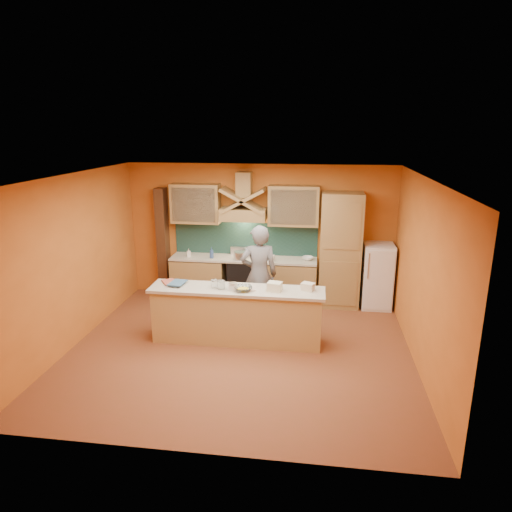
# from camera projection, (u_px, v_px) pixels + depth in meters

# --- Properties ---
(floor) EXTENTS (5.50, 5.00, 0.01)m
(floor) POSITION_uv_depth(u_px,v_px,m) (240.00, 349.00, 7.47)
(floor) COLOR brown
(floor) RESTS_ON ground
(ceiling) EXTENTS (5.50, 5.00, 0.01)m
(ceiling) POSITION_uv_depth(u_px,v_px,m) (238.00, 177.00, 6.70)
(ceiling) COLOR white
(ceiling) RESTS_ON wall_back
(wall_back) EXTENTS (5.50, 0.02, 2.80)m
(wall_back) POSITION_uv_depth(u_px,v_px,m) (260.00, 232.00, 9.47)
(wall_back) COLOR orange
(wall_back) RESTS_ON floor
(wall_front) EXTENTS (5.50, 0.02, 2.80)m
(wall_front) POSITION_uv_depth(u_px,v_px,m) (198.00, 339.00, 4.71)
(wall_front) COLOR orange
(wall_front) RESTS_ON floor
(wall_left) EXTENTS (0.02, 5.00, 2.80)m
(wall_left) POSITION_uv_depth(u_px,v_px,m) (74.00, 261.00, 7.45)
(wall_left) COLOR orange
(wall_left) RESTS_ON floor
(wall_right) EXTENTS (0.02, 5.00, 2.80)m
(wall_right) POSITION_uv_depth(u_px,v_px,m) (423.00, 275.00, 6.73)
(wall_right) COLOR orange
(wall_right) RESTS_ON floor
(base_cabinet_left) EXTENTS (1.10, 0.60, 0.86)m
(base_cabinet_left) POSITION_uv_depth(u_px,v_px,m) (199.00, 278.00, 9.61)
(base_cabinet_left) COLOR #A07E49
(base_cabinet_left) RESTS_ON floor
(base_cabinet_right) EXTENTS (1.10, 0.60, 0.86)m
(base_cabinet_right) POSITION_uv_depth(u_px,v_px,m) (289.00, 282.00, 9.36)
(base_cabinet_right) COLOR #A07E49
(base_cabinet_right) RESTS_ON floor
(counter_top) EXTENTS (3.00, 0.62, 0.04)m
(counter_top) POSITION_uv_depth(u_px,v_px,m) (243.00, 259.00, 9.36)
(counter_top) COLOR beige
(counter_top) RESTS_ON base_cabinet_left
(stove) EXTENTS (0.60, 0.58, 0.90)m
(stove) POSITION_uv_depth(u_px,v_px,m) (244.00, 279.00, 9.48)
(stove) COLOR black
(stove) RESTS_ON floor
(backsplash) EXTENTS (3.00, 0.03, 0.70)m
(backsplash) POSITION_uv_depth(u_px,v_px,m) (245.00, 239.00, 9.54)
(backsplash) COLOR #183530
(backsplash) RESTS_ON wall_back
(range_hood) EXTENTS (0.92, 0.50, 0.24)m
(range_hood) POSITION_uv_depth(u_px,v_px,m) (243.00, 214.00, 9.16)
(range_hood) COLOR #A07E49
(range_hood) RESTS_ON wall_back
(hood_chimney) EXTENTS (0.30, 0.30, 0.50)m
(hood_chimney) POSITION_uv_depth(u_px,v_px,m) (244.00, 185.00, 9.09)
(hood_chimney) COLOR #A07E49
(hood_chimney) RESTS_ON wall_back
(upper_cabinet_left) EXTENTS (1.00, 0.35, 0.80)m
(upper_cabinet_left) POSITION_uv_depth(u_px,v_px,m) (196.00, 204.00, 9.31)
(upper_cabinet_left) COLOR #A07E49
(upper_cabinet_left) RESTS_ON wall_back
(upper_cabinet_right) EXTENTS (1.00, 0.35, 0.80)m
(upper_cabinet_right) POSITION_uv_depth(u_px,v_px,m) (294.00, 206.00, 9.05)
(upper_cabinet_right) COLOR #A07E49
(upper_cabinet_right) RESTS_ON wall_back
(pantry_column) EXTENTS (0.80, 0.60, 2.30)m
(pantry_column) POSITION_uv_depth(u_px,v_px,m) (340.00, 250.00, 9.04)
(pantry_column) COLOR #A07E49
(pantry_column) RESTS_ON floor
(fridge) EXTENTS (0.58, 0.60, 1.30)m
(fridge) POSITION_uv_depth(u_px,v_px,m) (377.00, 276.00, 9.07)
(fridge) COLOR white
(fridge) RESTS_ON floor
(trim_column_left) EXTENTS (0.20, 0.30, 2.30)m
(trim_column_left) POSITION_uv_depth(u_px,v_px,m) (163.00, 242.00, 9.66)
(trim_column_left) COLOR #472816
(trim_column_left) RESTS_ON floor
(island_body) EXTENTS (2.80, 0.55, 0.88)m
(island_body) POSITION_uv_depth(u_px,v_px,m) (237.00, 317.00, 7.65)
(island_body) COLOR tan
(island_body) RESTS_ON floor
(island_top) EXTENTS (2.90, 0.62, 0.05)m
(island_top) POSITION_uv_depth(u_px,v_px,m) (237.00, 290.00, 7.52)
(island_top) COLOR beige
(island_top) RESTS_ON island_body
(person) EXTENTS (0.75, 0.57, 1.85)m
(person) POSITION_uv_depth(u_px,v_px,m) (259.00, 275.00, 8.26)
(person) COLOR slate
(person) RESTS_ON floor
(pot_large) EXTENTS (0.27, 0.27, 0.17)m
(pot_large) POSITION_uv_depth(u_px,v_px,m) (240.00, 257.00, 9.21)
(pot_large) COLOR silver
(pot_large) RESTS_ON stove
(pot_small) EXTENTS (0.23, 0.23, 0.15)m
(pot_small) POSITION_uv_depth(u_px,v_px,m) (249.00, 254.00, 9.45)
(pot_small) COLOR silver
(pot_small) RESTS_ON stove
(soap_bottle_a) EXTENTS (0.10, 0.10, 0.17)m
(soap_bottle_a) POSITION_uv_depth(u_px,v_px,m) (189.00, 253.00, 9.41)
(soap_bottle_a) COLOR white
(soap_bottle_a) RESTS_ON counter_top
(soap_bottle_b) EXTENTS (0.10, 0.10, 0.23)m
(soap_bottle_b) POSITION_uv_depth(u_px,v_px,m) (212.00, 253.00, 9.29)
(soap_bottle_b) COLOR #2F4981
(soap_bottle_b) RESTS_ON counter_top
(bowl_back) EXTENTS (0.24, 0.24, 0.07)m
(bowl_back) POSITION_uv_depth(u_px,v_px,m) (308.00, 258.00, 9.19)
(bowl_back) COLOR silver
(bowl_back) RESTS_ON counter_top
(dish_rack) EXTENTS (0.34, 0.30, 0.10)m
(dish_rack) POSITION_uv_depth(u_px,v_px,m) (266.00, 258.00, 9.16)
(dish_rack) COLOR silver
(dish_rack) RESTS_ON counter_top
(book_lower) EXTENTS (0.33, 0.35, 0.03)m
(book_lower) POSITION_uv_depth(u_px,v_px,m) (163.00, 283.00, 7.74)
(book_lower) COLOR #AC503D
(book_lower) RESTS_ON island_top
(book_upper) EXTENTS (0.28, 0.36, 0.02)m
(book_upper) POSITION_uv_depth(u_px,v_px,m) (171.00, 282.00, 7.70)
(book_upper) COLOR #3A5E80
(book_upper) RESTS_ON island_top
(jar_large) EXTENTS (0.15, 0.15, 0.14)m
(jar_large) POSITION_uv_depth(u_px,v_px,m) (221.00, 285.00, 7.46)
(jar_large) COLOR silver
(jar_large) RESTS_ON island_top
(jar_small) EXTENTS (0.13, 0.13, 0.13)m
(jar_small) POSITION_uv_depth(u_px,v_px,m) (214.00, 284.00, 7.53)
(jar_small) COLOR white
(jar_small) RESTS_ON island_top
(kitchen_scale) EXTENTS (0.13, 0.13, 0.11)m
(kitchen_scale) POSITION_uv_depth(u_px,v_px,m) (233.00, 287.00, 7.43)
(kitchen_scale) COLOR silver
(kitchen_scale) RESTS_ON island_top
(mixing_bowl) EXTENTS (0.36, 0.36, 0.07)m
(mixing_bowl) POSITION_uv_depth(u_px,v_px,m) (243.00, 289.00, 7.40)
(mixing_bowl) COLOR silver
(mixing_bowl) RESTS_ON island_top
(cloth) EXTENTS (0.28, 0.23, 0.02)m
(cloth) POSITION_uv_depth(u_px,v_px,m) (248.00, 289.00, 7.45)
(cloth) COLOR beige
(cloth) RESTS_ON island_top
(grocery_bag_a) EXTENTS (0.25, 0.22, 0.15)m
(grocery_bag_a) POSITION_uv_depth(u_px,v_px,m) (275.00, 287.00, 7.38)
(grocery_bag_a) COLOR beige
(grocery_bag_a) RESTS_ON island_top
(grocery_bag_b) EXTENTS (0.24, 0.22, 0.12)m
(grocery_bag_b) POSITION_uv_depth(u_px,v_px,m) (308.00, 287.00, 7.42)
(grocery_bag_b) COLOR beige
(grocery_bag_b) RESTS_ON island_top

